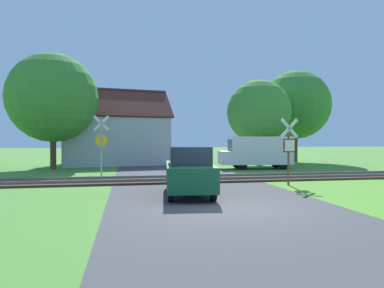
{
  "coord_description": "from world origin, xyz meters",
  "views": [
    {
      "loc": [
        -2.86,
        -9.83,
        2.02
      ],
      "look_at": [
        0.5,
        7.81,
        1.8
      ],
      "focal_mm": 32.0,
      "sensor_mm": 36.0,
      "label": 1
    }
  ],
  "objects_px": {
    "crossing_sign_far": "(101,141)",
    "house": "(115,138)",
    "stop_sign_near": "(289,147)",
    "parked_car": "(189,171)",
    "mail_truck": "(257,151)",
    "tree_far": "(296,105)",
    "tree_right": "(259,112)",
    "tree_left": "(53,98)"
  },
  "relations": [
    {
      "from": "tree_far",
      "to": "tree_left",
      "type": "height_order",
      "value": "tree_far"
    },
    {
      "from": "stop_sign_near",
      "to": "parked_car",
      "type": "distance_m",
      "value": 5.21
    },
    {
      "from": "mail_truck",
      "to": "crossing_sign_far",
      "type": "bearing_deg",
      "value": 111.95
    },
    {
      "from": "tree_left",
      "to": "tree_right",
      "type": "distance_m",
      "value": 15.35
    },
    {
      "from": "tree_right",
      "to": "mail_truck",
      "type": "distance_m",
      "value": 4.65
    },
    {
      "from": "house",
      "to": "parked_car",
      "type": "relative_size",
      "value": 2.22
    },
    {
      "from": "crossing_sign_far",
      "to": "tree_right",
      "type": "height_order",
      "value": "tree_right"
    },
    {
      "from": "parked_car",
      "to": "stop_sign_near",
      "type": "bearing_deg",
      "value": 26.37
    },
    {
      "from": "tree_right",
      "to": "mail_truck",
      "type": "bearing_deg",
      "value": -113.4
    },
    {
      "from": "crossing_sign_far",
      "to": "tree_far",
      "type": "bearing_deg",
      "value": 31.3
    },
    {
      "from": "tree_right",
      "to": "mail_truck",
      "type": "xyz_separation_m",
      "value": [
        -1.41,
        -3.26,
        -3.0
      ]
    },
    {
      "from": "crossing_sign_far",
      "to": "mail_truck",
      "type": "relative_size",
      "value": 0.67
    },
    {
      "from": "crossing_sign_far",
      "to": "tree_right",
      "type": "xyz_separation_m",
      "value": [
        11.69,
        6.29,
        2.28
      ]
    },
    {
      "from": "stop_sign_near",
      "to": "crossing_sign_far",
      "type": "relative_size",
      "value": 0.88
    },
    {
      "from": "stop_sign_near",
      "to": "mail_truck",
      "type": "distance_m",
      "value": 8.57
    },
    {
      "from": "tree_right",
      "to": "mail_truck",
      "type": "height_order",
      "value": "tree_right"
    },
    {
      "from": "tree_far",
      "to": "tree_left",
      "type": "xyz_separation_m",
      "value": [
        -20.03,
        -3.68,
        -0.27
      ]
    },
    {
      "from": "house",
      "to": "mail_truck",
      "type": "distance_m",
      "value": 11.63
    },
    {
      "from": "mail_truck",
      "to": "tree_right",
      "type": "bearing_deg",
      "value": -17.86
    },
    {
      "from": "house",
      "to": "mail_truck",
      "type": "bearing_deg",
      "value": -40.88
    },
    {
      "from": "stop_sign_near",
      "to": "mail_truck",
      "type": "height_order",
      "value": "stop_sign_near"
    },
    {
      "from": "tree_far",
      "to": "tree_left",
      "type": "relative_size",
      "value": 1.04
    },
    {
      "from": "tree_far",
      "to": "tree_right",
      "type": "relative_size",
      "value": 1.22
    },
    {
      "from": "house",
      "to": "tree_left",
      "type": "height_order",
      "value": "tree_left"
    },
    {
      "from": "crossing_sign_far",
      "to": "house",
      "type": "height_order",
      "value": "house"
    },
    {
      "from": "stop_sign_near",
      "to": "tree_far",
      "type": "bearing_deg",
      "value": -125.05
    },
    {
      "from": "mail_truck",
      "to": "parked_car",
      "type": "distance_m",
      "value": 12.14
    },
    {
      "from": "stop_sign_near",
      "to": "tree_right",
      "type": "bearing_deg",
      "value": -111.98
    },
    {
      "from": "tree_far",
      "to": "mail_truck",
      "type": "relative_size",
      "value": 1.63
    },
    {
      "from": "tree_left",
      "to": "tree_right",
      "type": "relative_size",
      "value": 1.17
    },
    {
      "from": "crossing_sign_far",
      "to": "parked_car",
      "type": "relative_size",
      "value": 0.81
    },
    {
      "from": "house",
      "to": "mail_truck",
      "type": "xyz_separation_m",
      "value": [
        9.83,
        -6.14,
        -0.89
      ]
    },
    {
      "from": "tree_right",
      "to": "parked_car",
      "type": "distance_m",
      "value": 16.01
    },
    {
      "from": "stop_sign_near",
      "to": "crossing_sign_far",
      "type": "bearing_deg",
      "value": -38.71
    },
    {
      "from": "stop_sign_near",
      "to": "tree_far",
      "type": "height_order",
      "value": "tree_far"
    },
    {
      "from": "tree_far",
      "to": "parked_car",
      "type": "xyz_separation_m",
      "value": [
        -12.78,
        -16.36,
        -4.28
      ]
    },
    {
      "from": "crossing_sign_far",
      "to": "tree_left",
      "type": "relative_size",
      "value": 0.42
    },
    {
      "from": "crossing_sign_far",
      "to": "mail_truck",
      "type": "xyz_separation_m",
      "value": [
        10.27,
        3.02,
        -0.72
      ]
    },
    {
      "from": "crossing_sign_far",
      "to": "house",
      "type": "bearing_deg",
      "value": 89.19
    },
    {
      "from": "parked_car",
      "to": "crossing_sign_far",
      "type": "bearing_deg",
      "value": 122.95
    },
    {
      "from": "crossing_sign_far",
      "to": "tree_left",
      "type": "height_order",
      "value": "tree_left"
    },
    {
      "from": "house",
      "to": "mail_truck",
      "type": "height_order",
      "value": "house"
    }
  ]
}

